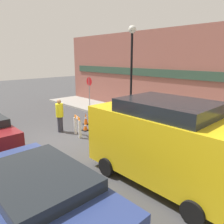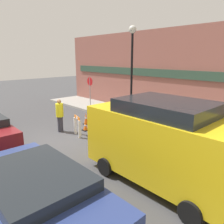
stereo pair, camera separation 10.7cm
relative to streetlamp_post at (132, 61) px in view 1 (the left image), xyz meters
name	(u,v)px [view 1 (the left image)]	position (x,y,z in m)	size (l,w,h in m)	color
ground_plane	(54,142)	(-0.04, -5.18, -3.58)	(60.00, 60.00, 0.00)	#424244
sidewalk_slab	(137,117)	(-0.04, 0.72, -3.51)	(18.00, 2.81, 0.14)	#9E9B93
storefront_facade	(153,73)	(-0.04, 2.20, -0.83)	(18.00, 0.22, 5.50)	#93564C
streetlamp_post	(132,61)	(0.00, 0.00, 0.00)	(0.44, 0.44, 5.36)	black
stop_sign	(89,88)	(-3.96, -0.07, -1.93)	(0.60, 0.06, 2.24)	gray
barricade_0	(113,116)	(-0.15, -1.34, -3.05)	(0.79, 0.41, 0.99)	white
barricade_1	(77,126)	(0.04, -3.92, -3.05)	(0.71, 0.31, 1.01)	white
barricade_2	(129,127)	(1.96, -2.30, -3.04)	(0.41, 0.87, 0.99)	white
traffic_cone_0	(86,119)	(-1.22, -2.48, -3.25)	(0.30, 0.30, 0.69)	black
traffic_cone_1	(85,126)	(-0.37, -3.15, -3.35)	(0.30, 0.30, 0.49)	black
traffic_cone_2	(135,123)	(1.21, -0.99, -3.29)	(0.30, 0.30, 0.61)	black
traffic_cone_3	(99,120)	(-0.68, -1.95, -3.32)	(0.30, 0.30, 0.54)	black
person_worker	(60,115)	(-1.10, -4.20, -2.67)	(0.54, 0.54, 1.71)	#33333D
parked_car_2	(40,203)	(4.82, -8.10, -2.65)	(4.11, 1.98, 1.63)	navy
work_van	(166,139)	(5.25, -4.31, -2.18)	(4.82, 2.27, 2.59)	yellow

